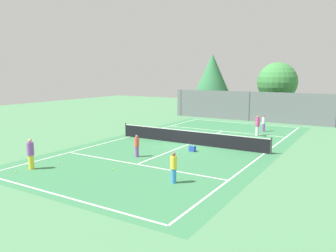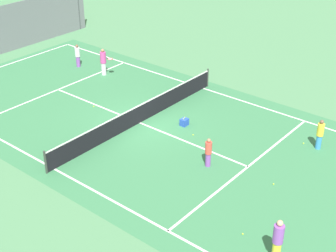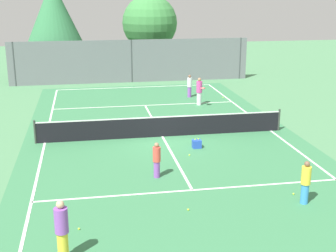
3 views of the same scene
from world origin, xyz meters
The scene contains 19 objects.
ground_plane centered at (0.00, 0.00, 0.00)m, with size 80.00×80.00×0.00m, color #4C8456.
court_surface centered at (0.00, 0.00, 0.00)m, with size 13.00×25.00×0.01m.
tennis_net centered at (0.00, 0.00, 0.51)m, with size 11.90×0.10×1.10m.
perimeter_fence centered at (0.00, 14.00, 1.60)m, with size 18.00×0.12×3.20m.
tree_0 centered at (-5.64, 16.67, 4.97)m, with size 4.56×4.56×7.52m.
tree_1 centered at (1.94, 17.80, 4.15)m, with size 4.50×4.50×6.41m.
player_0 centered at (3.27, 5.94, 0.87)m, with size 0.40×0.94×1.68m.
player_1 centered at (3.17, 8.20, 0.75)m, with size 0.31×0.31×1.47m.
player_2 centered at (3.41, -8.07, 0.76)m, with size 0.32×0.32×1.48m.
player_3 centered at (-4.32, -10.11, 0.86)m, with size 0.36×0.36×1.68m.
player_4 centered at (-1.05, -4.99, 0.70)m, with size 0.29×0.29×1.37m.
ball_crate centered at (1.24, -1.91, 0.18)m, with size 0.39×0.32×0.43m.
tennis_ball_0 centered at (-3.93, -8.59, 0.03)m, with size 0.07×0.07×0.07m, color #CCE533.
tennis_ball_1 centered at (-4.20, 0.67, 0.03)m, with size 0.07×0.07×0.07m, color #CCE533.
tennis_ball_2 centered at (-0.24, 3.14, 0.03)m, with size 0.07×0.07×0.07m, color #CCE533.
tennis_ball_3 centered at (-0.48, -7.92, 0.03)m, with size 0.07×0.07×0.07m, color #CCE533.
tennis_ball_4 centered at (3.36, -7.38, 0.03)m, with size 0.07×0.07×0.07m, color #CCE533.
tennis_ball_5 centered at (0.69, -2.88, 0.03)m, with size 0.07×0.07×0.07m, color #CCE533.
tennis_ball_7 centered at (5.27, 7.59, 0.03)m, with size 0.07×0.07×0.07m, color #CCE533.
Camera 3 is at (-3.55, -21.38, 6.84)m, focal length 50.58 mm.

